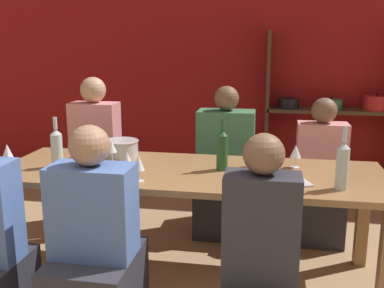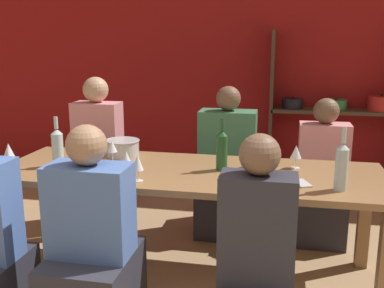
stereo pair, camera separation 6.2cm
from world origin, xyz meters
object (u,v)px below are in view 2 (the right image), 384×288
(wine_bottle_green, at_px, (222,150))
(wine_glass_red_d, at_px, (112,147))
(wine_glass_empty_a, at_px, (81,141))
(wine_glass_red_a, at_px, (126,159))
(person_far_a, at_px, (99,169))
(person_near_b, at_px, (255,280))
(cell_phone, at_px, (302,183))
(person_far_c, at_px, (227,180))
(wine_glass_red_c, at_px, (253,151))
(wine_glass_empty_b, at_px, (251,161))
(wine_glass_red_f, at_px, (9,152))
(shelf_unit, at_px, (334,131))
(wine_glass_empty_c, at_px, (138,163))
(wine_glass_white_a, at_px, (296,153))
(wine_glass_red_e, at_px, (265,174))
(person_near_a, at_px, (93,265))
(person_far_b, at_px, (321,189))
(wine_bottle_dark, at_px, (58,147))
(wine_glass_white_b, at_px, (9,158))
(mixing_bowl, at_px, (123,147))
(wine_glass_red_b, at_px, (268,156))
(dining_table, at_px, (189,182))
(wine_bottle_amber, at_px, (342,166))

(wine_bottle_green, distance_m, wine_glass_red_d, 0.74)
(wine_glass_empty_a, height_order, wine_glass_red_a, wine_glass_red_a)
(person_far_a, distance_m, person_near_b, 2.09)
(wine_glass_red_d, xyz_separation_m, person_far_a, (-0.42, 0.75, -0.39))
(cell_phone, bearing_deg, person_far_c, 120.13)
(wine_glass_red_c, distance_m, person_near_b, 0.99)
(wine_glass_empty_b, bearing_deg, person_far_c, 104.92)
(person_far_c, bearing_deg, wine_glass_red_f, 38.12)
(shelf_unit, bearing_deg, wine_glass_empty_c, -120.38)
(wine_glass_red_d, bearing_deg, wine_glass_red_c, 7.34)
(wine_glass_white_a, relative_size, wine_glass_red_e, 1.03)
(cell_phone, relative_size, person_far_c, 0.14)
(wine_bottle_green, distance_m, wine_glass_red_e, 0.48)
(cell_phone, distance_m, person_far_c, 1.14)
(shelf_unit, bearing_deg, person_near_a, -117.66)
(person_far_b, bearing_deg, person_near_a, 50.45)
(wine_glass_red_e, distance_m, person_far_b, 1.25)
(wine_glass_red_d, bearing_deg, person_far_c, 48.41)
(wine_bottle_dark, relative_size, wine_glass_white_b, 1.99)
(person_far_c, bearing_deg, shelf_unit, -127.63)
(mixing_bowl, relative_size, wine_glass_red_e, 1.68)
(wine_glass_red_c, height_order, wine_glass_red_e, wine_glass_red_c)
(wine_glass_red_b, bearing_deg, wine_glass_red_f, -170.94)
(person_far_b, bearing_deg, dining_table, 40.03)
(person_far_b, bearing_deg, wine_glass_empty_a, 18.92)
(person_near_a, bearing_deg, wine_glass_red_b, 43.13)
(person_near_a, height_order, person_far_a, person_far_a)
(wine_glass_empty_a, height_order, person_far_a, person_far_a)
(wine_glass_red_b, xyz_separation_m, person_far_c, (-0.35, 0.75, -0.41))
(person_far_b, bearing_deg, wine_glass_red_f, 25.65)
(wine_bottle_amber, bearing_deg, wine_glass_red_a, -178.89)
(wine_bottle_green, height_order, person_near_b, person_near_b)
(wine_glass_white_b, relative_size, wine_glass_red_b, 1.07)
(wine_glass_red_d, height_order, wine_glass_red_f, wine_glass_red_f)
(wine_bottle_amber, relative_size, wine_glass_empty_a, 2.28)
(wine_glass_empty_a, bearing_deg, wine_glass_red_c, -1.18)
(shelf_unit, height_order, wine_bottle_green, shelf_unit)
(wine_bottle_green, height_order, person_far_b, person_far_b)
(person_far_c, bearing_deg, dining_table, 78.97)
(wine_glass_white_a, distance_m, wine_glass_red_f, 1.86)
(mixing_bowl, xyz_separation_m, wine_glass_red_e, (1.04, -0.60, 0.04))
(wine_bottle_amber, height_order, cell_phone, wine_bottle_amber)
(wine_glass_white_b, bearing_deg, person_far_c, 43.66)
(wine_glass_empty_b, distance_m, wine_glass_red_b, 0.23)
(cell_phone, distance_m, person_far_a, 1.92)
(dining_table, xyz_separation_m, person_far_a, (-0.95, 0.77, -0.19))
(wine_glass_white_a, bearing_deg, person_far_a, 160.03)
(wine_glass_empty_a, height_order, wine_glass_red_d, wine_glass_red_d)
(wine_glass_red_e, relative_size, wine_glass_red_f, 0.85)
(wine_bottle_amber, height_order, wine_glass_red_e, wine_bottle_amber)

